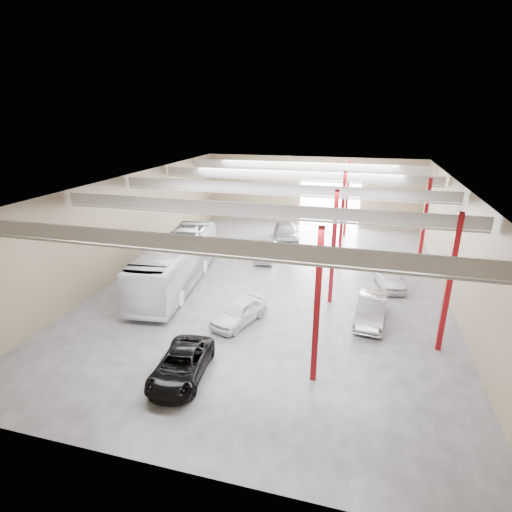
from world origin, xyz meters
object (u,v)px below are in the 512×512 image
at_px(car_right_near, 371,310).
at_px(car_right_far, 389,278).
at_px(black_sedan, 181,365).
at_px(car_row_a, 239,311).
at_px(coach_bus, 176,262).
at_px(car_row_b, 267,251).
at_px(car_row_c, 286,233).

xyz_separation_m(car_right_near, car_right_far, (1.20, 5.25, -0.05)).
distance_m(black_sedan, car_row_a, 5.47).
distance_m(coach_bus, car_row_b, 8.13).
distance_m(black_sedan, car_right_near, 11.00).
bearing_deg(car_row_a, coach_bus, 165.12).
relative_size(car_row_a, car_row_c, 0.75).
bearing_deg(black_sedan, car_row_a, 73.77).
relative_size(coach_bus, car_row_a, 2.98).
height_order(car_row_a, car_right_far, car_row_a).
bearing_deg(car_right_far, car_right_near, -114.03).
bearing_deg(car_row_a, car_row_c, 111.40).
bearing_deg(car_right_near, black_sedan, -132.15).
xyz_separation_m(black_sedan, car_right_far, (9.30, 12.69, 0.04)).
bearing_deg(car_row_b, coach_bus, -129.93).
distance_m(car_row_b, car_right_near, 11.68).
height_order(coach_bus, car_right_near, coach_bus).
relative_size(car_row_b, car_row_c, 0.79).
distance_m(car_row_b, car_right_far, 9.81).
xyz_separation_m(coach_bus, car_row_b, (4.69, 6.58, -0.95)).
distance_m(coach_bus, car_right_far, 14.40).
bearing_deg(car_row_b, car_right_far, -23.42).
bearing_deg(car_row_a, car_right_near, 35.99).
bearing_deg(car_row_b, car_right_near, -50.70).
bearing_deg(car_right_far, black_sedan, -137.44).
height_order(car_row_a, car_right_near, car_right_near).
bearing_deg(car_right_far, car_row_c, 124.98).
bearing_deg(coach_bus, car_right_far, 6.90).
xyz_separation_m(coach_bus, black_sedan, (4.66, -9.30, -1.01)).
bearing_deg(car_right_near, car_row_c, 124.25).
distance_m(black_sedan, car_right_far, 15.73).
height_order(car_row_c, car_right_near, car_row_c).
xyz_separation_m(car_row_a, car_right_far, (8.30, 7.31, -0.01)).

